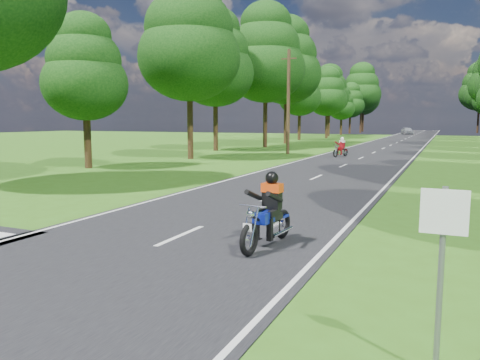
% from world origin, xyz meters
% --- Properties ---
extents(ground, '(160.00, 160.00, 0.00)m').
position_xyz_m(ground, '(0.00, 0.00, 0.00)').
color(ground, '#336116').
rests_on(ground, ground).
extents(main_road, '(7.00, 140.00, 0.02)m').
position_xyz_m(main_road, '(0.00, 50.00, 0.01)').
color(main_road, black).
rests_on(main_road, ground).
extents(road_markings, '(7.40, 140.00, 0.01)m').
position_xyz_m(road_markings, '(-0.14, 48.13, 0.02)').
color(road_markings, silver).
rests_on(road_markings, main_road).
extents(treeline, '(40.00, 115.35, 14.78)m').
position_xyz_m(treeline, '(1.43, 60.06, 8.25)').
color(treeline, black).
rests_on(treeline, ground).
extents(telegraph_pole, '(1.20, 0.26, 8.00)m').
position_xyz_m(telegraph_pole, '(-6.00, 28.00, 4.07)').
color(telegraph_pole, '#382616').
rests_on(telegraph_pole, ground).
extents(road_sign, '(0.45, 0.07, 2.00)m').
position_xyz_m(road_sign, '(5.50, -2.01, 1.34)').
color(road_sign, slate).
rests_on(road_sign, ground).
extents(rider_near_blue, '(0.81, 1.94, 1.57)m').
position_xyz_m(rider_near_blue, '(2.13, 1.96, 0.80)').
color(rider_near_blue, '#0D1C93').
rests_on(rider_near_blue, main_road).
extents(rider_far_red, '(1.05, 1.78, 1.40)m').
position_xyz_m(rider_far_red, '(-1.54, 26.49, 0.72)').
color(rider_far_red, '#9C0C12').
rests_on(rider_far_red, main_road).
extents(distant_car, '(2.80, 4.21, 1.33)m').
position_xyz_m(distant_car, '(-1.46, 83.04, 0.69)').
color(distant_car, silver).
rests_on(distant_car, main_road).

